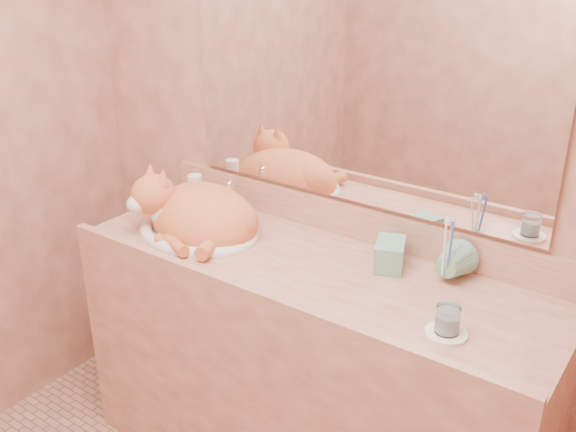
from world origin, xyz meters
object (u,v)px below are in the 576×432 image
Objects in this scene: toothbrush_cup at (445,269)px; sink_basin at (198,214)px; cat at (195,212)px; soap_dispenser at (389,248)px; water_glass at (448,319)px; vanity_counter at (308,374)px.

sink_basin is at bearing -170.01° from toothbrush_cup.
soap_dispenser is (0.70, 0.09, 0.02)m from cat.
toothbrush_cup is (0.85, 0.15, -0.02)m from sink_basin.
water_glass is at bearing -56.49° from soap_dispenser.
vanity_counter is at bearing 167.36° from water_glass.
cat is 0.88m from toothbrush_cup.
toothbrush_cup is at bearing 19.26° from sink_basin.
water_glass is (0.96, -0.09, -0.02)m from sink_basin.
soap_dispenser is (0.69, 0.10, 0.03)m from sink_basin.
soap_dispenser is at bearing 18.63° from vanity_counter.
cat is at bearing 174.28° from water_glass.
vanity_counter is at bearing 11.78° from sink_basin.
soap_dispenser is 0.34m from water_glass.
sink_basin is at bearing -177.49° from vanity_counter.
sink_basin is 0.02m from cat.
toothbrush_cup reaches higher than water_glass.
toothbrush_cup is (0.16, 0.05, -0.05)m from soap_dispenser.
sink_basin is 2.26× the size of soap_dispenser.
soap_dispenser reaches higher than sink_basin.
soap_dispenser reaches higher than toothbrush_cup.
vanity_counter is at bearing 177.35° from soap_dispenser.
soap_dispenser reaches higher than cat.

